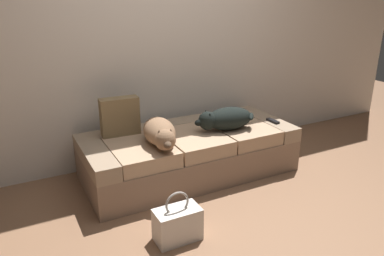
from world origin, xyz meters
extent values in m
plane|color=brown|center=(0.00, 0.00, 0.00)|extent=(10.00, 10.00, 0.00)
cube|color=beige|center=(0.00, 1.55, 1.40)|extent=(6.40, 0.10, 2.80)
cube|color=#856956|center=(0.00, 0.97, 0.15)|extent=(1.95, 0.84, 0.30)
cube|color=gray|center=(-0.88, 0.97, 0.36)|extent=(0.20, 0.84, 0.13)
cube|color=gray|center=(0.88, 0.97, 0.36)|extent=(0.20, 0.84, 0.13)
cube|color=gray|center=(0.00, 1.29, 0.36)|extent=(1.55, 0.20, 0.13)
cube|color=tan|center=(-0.52, 0.87, 0.36)|extent=(0.50, 0.63, 0.13)
cube|color=tan|center=(0.00, 0.87, 0.36)|extent=(0.50, 0.63, 0.13)
cube|color=tan|center=(0.52, 0.87, 0.36)|extent=(0.50, 0.63, 0.13)
ellipsoid|color=#896548|center=(-0.35, 0.85, 0.53)|extent=(0.34, 0.50, 0.21)
sphere|color=#896548|center=(-0.39, 0.63, 0.54)|extent=(0.17, 0.17, 0.17)
ellipsoid|color=brown|center=(-0.40, 0.56, 0.53)|extent=(0.08, 0.11, 0.06)
cone|color=brown|center=(-0.34, 0.63, 0.60)|extent=(0.04, 0.04, 0.05)
cone|color=brown|center=(-0.44, 0.64, 0.60)|extent=(0.04, 0.04, 0.05)
ellipsoid|color=#896548|center=(-0.26, 1.04, 0.54)|extent=(0.17, 0.15, 0.05)
ellipsoid|color=black|center=(0.36, 0.86, 0.53)|extent=(0.48, 0.30, 0.21)
sphere|color=black|center=(0.14, 0.88, 0.54)|extent=(0.17, 0.17, 0.17)
ellipsoid|color=black|center=(0.06, 0.89, 0.53)|extent=(0.11, 0.07, 0.06)
cone|color=black|center=(0.14, 0.84, 0.60)|extent=(0.04, 0.04, 0.05)
cone|color=black|center=(0.15, 0.93, 0.60)|extent=(0.04, 0.04, 0.05)
ellipsoid|color=black|center=(0.55, 0.79, 0.54)|extent=(0.14, 0.17, 0.05)
cube|color=black|center=(0.85, 0.83, 0.44)|extent=(0.05, 0.15, 0.02)
cube|color=olive|center=(-0.58, 1.19, 0.60)|extent=(0.35, 0.14, 0.34)
cube|color=silver|center=(-0.54, 0.11, 0.12)|extent=(0.32, 0.18, 0.24)
torus|color=#9D968E|center=(-0.54, 0.11, 0.29)|extent=(0.18, 0.02, 0.18)
camera|label=1|loc=(-1.48, -1.92, 1.66)|focal=35.30mm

